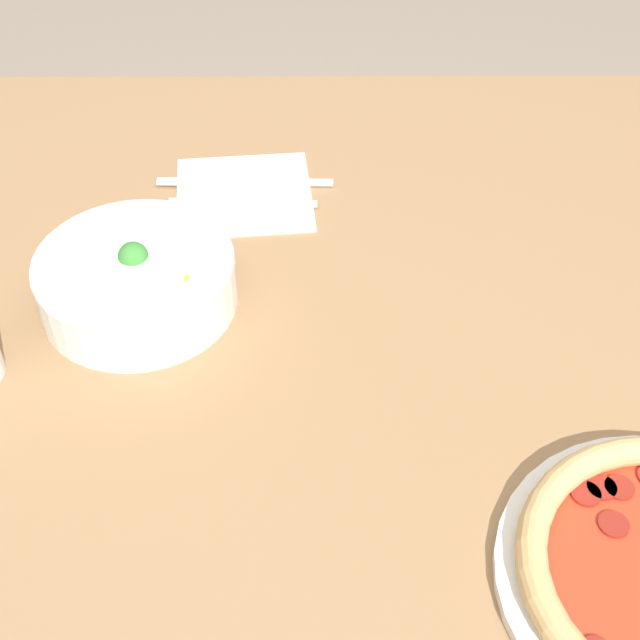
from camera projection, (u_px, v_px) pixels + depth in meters
The scene contains 5 objects.
dining_table at pixel (310, 468), 0.92m from camera, with size 1.30×1.03×0.74m.
bowl at pixel (136, 278), 0.94m from camera, with size 0.21×0.21×0.08m.
napkin at pixel (244, 194), 1.11m from camera, with size 0.18×0.18×0.00m.
fork at pixel (244, 203), 1.08m from camera, with size 0.02×0.18×0.00m.
knife at pixel (253, 182), 1.12m from camera, with size 0.02×0.22×0.01m.
Camera 1 is at (-0.55, -0.01, 1.40)m, focal length 50.00 mm.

